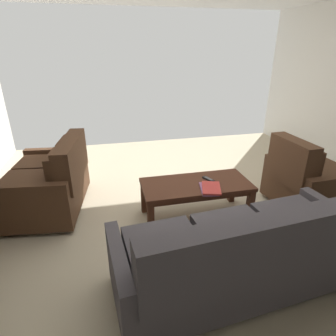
{
  "coord_description": "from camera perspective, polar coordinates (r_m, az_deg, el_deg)",
  "views": [
    {
      "loc": [
        0.92,
        2.69,
        1.85
      ],
      "look_at": [
        0.38,
        0.33,
        0.79
      ],
      "focal_mm": 29.78,
      "sensor_mm": 36.0,
      "label": 1
    }
  ],
  "objects": [
    {
      "name": "sofa_main",
      "position": [
        2.35,
        15.09,
        -16.55
      ],
      "size": [
        2.06,
        0.96,
        0.85
      ],
      "color": "black",
      "rests_on": "ground"
    },
    {
      "name": "book_stack",
      "position": [
        3.01,
        8.59,
        -4.18
      ],
      "size": [
        0.27,
        0.35,
        0.04
      ],
      "color": "#996699",
      "rests_on": "coffee_table"
    },
    {
      "name": "tv_remote",
      "position": [
        3.24,
        8.26,
        -2.27
      ],
      "size": [
        0.11,
        0.16,
        0.02
      ],
      "color": "black",
      "rests_on": "coffee_table"
    },
    {
      "name": "ground_plane",
      "position": [
        3.39,
        5.05,
        -9.63
      ],
      "size": [
        5.44,
        5.88,
        0.01
      ],
      "primitive_type": "cube",
      "color": "beige"
    },
    {
      "name": "loveseat_near",
      "position": [
        3.61,
        -22.8,
        -2.51
      ],
      "size": [
        0.95,
        1.27,
        0.88
      ],
      "color": "black",
      "rests_on": "ground"
    },
    {
      "name": "coffee_table",
      "position": [
        3.19,
        5.76,
        -4.16
      ],
      "size": [
        1.22,
        0.56,
        0.44
      ],
      "color": "#4C2819",
      "rests_on": "ground"
    },
    {
      "name": "armchair_side",
      "position": [
        3.74,
        26.59,
        -2.31
      ],
      "size": [
        0.85,
        0.87,
        0.91
      ],
      "color": "black",
      "rests_on": "ground"
    }
  ]
}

